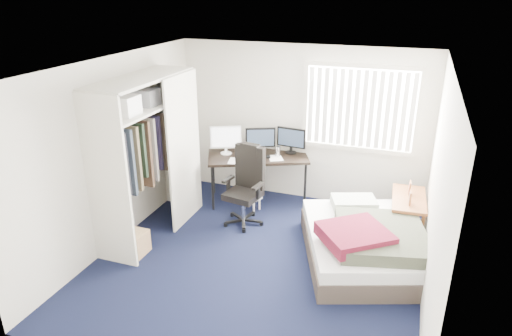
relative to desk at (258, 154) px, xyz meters
The scene contains 10 objects.
ground 2.02m from the desk, 70.84° to the right, with size 4.20×4.20×0.00m, color black.
room_shell 1.99m from the desk, 70.84° to the right, with size 4.20×4.20×4.20m.
window_assembly 1.73m from the desk, 10.79° to the left, with size 1.72×0.09×1.32m.
closet 1.91m from the desk, 125.53° to the right, with size 0.64×1.84×2.22m.
desk is the anchor object (origin of this frame).
office_chair 0.86m from the desk, 83.90° to the right, with size 0.65×0.65×1.19m.
footstool 0.75m from the desk, 84.58° to the right, with size 0.32×0.29×0.22m.
nightstand 2.42m from the desk, 10.97° to the right, with size 0.49×0.90×0.79m.
bed 2.33m from the desk, 33.69° to the right, with size 1.95×2.23×0.62m.
pine_box 2.43m from the desk, 116.34° to the right, with size 0.41×0.31×0.31m, color #A17650.
Camera 1 is at (1.65, -4.72, 3.33)m, focal length 32.00 mm.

